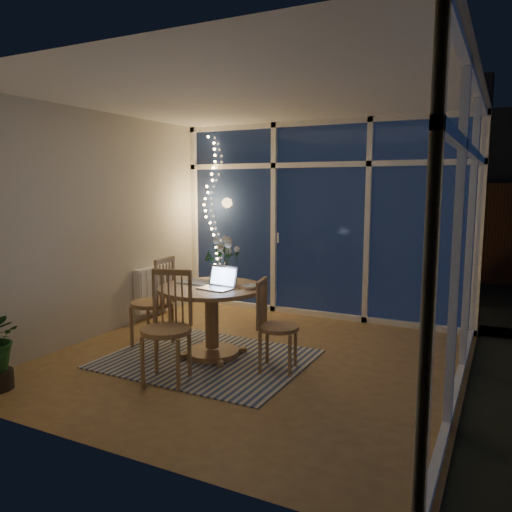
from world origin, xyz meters
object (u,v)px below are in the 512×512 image
chair_left (152,301)px  chair_right (278,325)px  dining_table (212,322)px  chair_front (166,328)px  laptop (216,277)px  flower_vase (226,272)px

chair_left → chair_right: bearing=83.0°
chair_left → chair_right: 1.55m
dining_table → chair_front: (0.00, -0.77, 0.14)m
dining_table → laptop: 0.51m
chair_right → flower_vase: size_ratio=4.27×
chair_front → flower_vase: 1.11m
dining_table → flower_vase: 0.55m
chair_right → laptop: laptop is taller
dining_table → flower_vase: bearing=89.5°
dining_table → laptop: (0.12, -0.10, 0.49)m
chair_left → chair_front: 1.10m
chair_left → chair_right: (1.55, -0.06, -0.06)m
dining_table → laptop: laptop is taller
chair_right → chair_left: bearing=75.9°
chair_front → laptop: 0.77m
chair_left → laptop: size_ratio=3.07×
chair_right → dining_table: bearing=73.9°
dining_table → flower_vase: size_ratio=5.17×
chair_front → flower_vase: bearing=73.1°
chair_left → flower_vase: bearing=105.2°
chair_front → laptop: size_ratio=3.11×
chair_left → chair_front: (0.78, -0.77, 0.01)m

